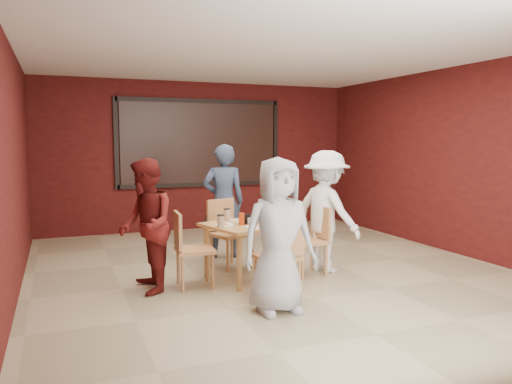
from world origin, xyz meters
name	(u,v)px	position (x,y,z in m)	size (l,w,h in m)	color
floor	(273,272)	(0.00, 0.00, 0.00)	(7.00, 7.00, 0.00)	tan
window_blinds	(201,143)	(0.00, 3.45, 1.65)	(3.00, 0.02, 1.50)	black
dining_table	(246,230)	(-0.44, -0.17, 0.61)	(1.08, 1.08, 0.84)	tan
chair_front	(281,253)	(-0.34, -0.98, 0.50)	(0.48, 0.48, 0.88)	#B97747
chair_back	(226,229)	(-0.47, 0.53, 0.51)	(0.56, 0.56, 0.91)	#B97747
chair_left	(188,245)	(-1.18, -0.24, 0.50)	(0.46, 0.46, 0.89)	#B97747
chair_right	(313,236)	(0.43, -0.25, 0.49)	(0.45, 0.45, 0.87)	#B97747
diner_front	(278,235)	(-0.55, -1.37, 0.77)	(0.76, 0.49, 1.55)	#A3A3A3
diner_back	(224,201)	(-0.33, 1.05, 0.82)	(0.60, 0.39, 1.65)	#32405A
diner_left	(146,226)	(-1.66, -0.23, 0.76)	(0.74, 0.57, 1.51)	#601412
diner_right	(326,211)	(0.66, -0.19, 0.79)	(1.02, 0.58, 1.57)	white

